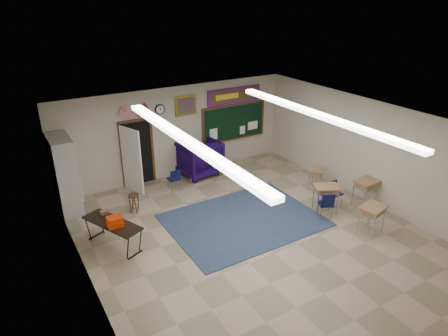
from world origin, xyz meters
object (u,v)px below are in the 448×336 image
wingback_armchair (198,158)px  wooden_stool (134,203)px  student_desk_front_right (316,177)px  folding_table (114,233)px  student_desk_front_left (325,197)px

wingback_armchair → wooden_stool: wingback_armchair is taller
student_desk_front_right → folding_table: size_ratio=0.42×
folding_table → wooden_stool: bearing=29.7°
student_desk_front_left → student_desk_front_right: (0.81, 1.22, -0.07)m
wingback_armchair → student_desk_front_right: bearing=125.6°
student_desk_front_left → folding_table: size_ratio=0.49×
wingback_armchair → wooden_stool: (-2.75, -1.36, -0.32)m
student_desk_front_left → folding_table: 5.77m
wingback_armchair → folding_table: (-3.73, -2.69, -0.24)m
wingback_armchair → student_desk_front_left: wingback_armchair is taller
folding_table → wooden_stool: folding_table is taller
wingback_armchair → folding_table: wingback_armchair is taller
folding_table → wooden_stool: 1.65m
wingback_armchair → student_desk_front_left: (1.86, -4.11, -0.15)m
student_desk_front_left → student_desk_front_right: 1.46m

